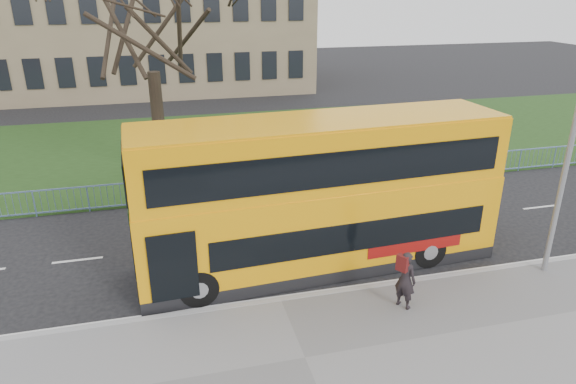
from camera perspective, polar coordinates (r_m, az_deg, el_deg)
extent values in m
plane|color=black|center=(16.43, -2.10, -9.23)|extent=(120.00, 120.00, 0.00)
cube|color=#949497|center=(15.12, -0.84, -11.97)|extent=(80.00, 0.20, 0.14)
cube|color=#1E3914|center=(29.45, -8.02, 5.07)|extent=(80.00, 15.40, 0.08)
cube|color=#79684C|center=(48.82, -17.70, 19.28)|extent=(30.00, 15.00, 14.00)
cube|color=#F7A10A|center=(16.44, 3.51, -3.48)|extent=(11.54, 3.32, 2.12)
cube|color=#F7A10A|center=(15.94, 3.61, 0.55)|extent=(11.54, 3.32, 0.37)
cube|color=#F7A10A|center=(15.56, 3.71, 4.44)|extent=(11.48, 3.26, 1.90)
cube|color=black|center=(15.50, 7.56, -4.96)|extent=(8.79, 0.51, 0.92)
cube|color=black|center=(14.41, 5.59, 2.52)|extent=(10.49, 0.60, 1.03)
cylinder|color=black|center=(14.97, -9.88, -10.45)|extent=(1.14, 0.36, 1.13)
cylinder|color=black|center=(17.24, 15.34, -6.31)|extent=(1.14, 0.36, 1.13)
imported|color=black|center=(14.70, 12.89, -9.48)|extent=(0.69, 0.75, 1.71)
cylinder|color=gray|center=(16.88, 28.93, 4.79)|extent=(0.17, 0.17, 8.38)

